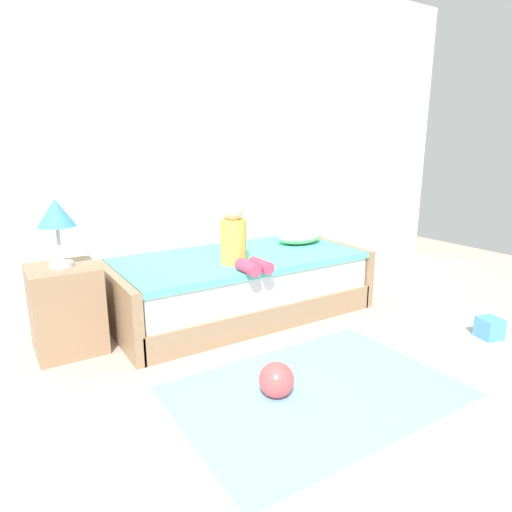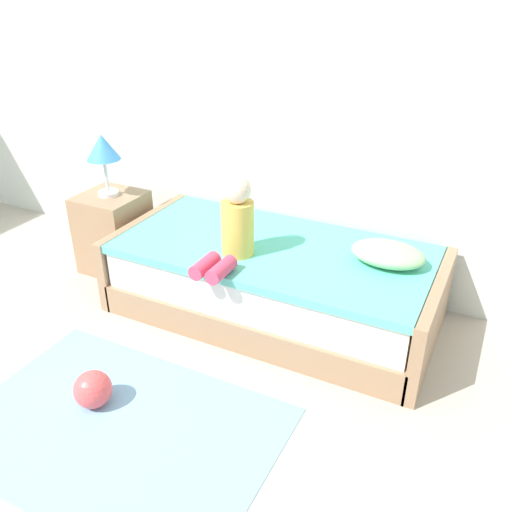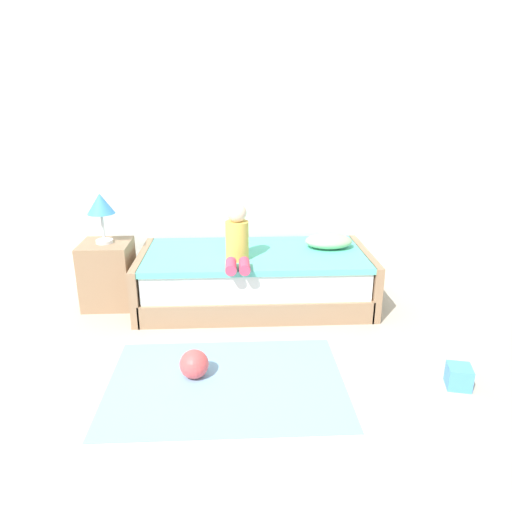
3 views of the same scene
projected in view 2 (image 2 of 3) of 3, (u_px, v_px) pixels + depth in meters
name	position (u px, v px, depth m)	size (l,w,h in m)	color
wall_rear	(229.00, 70.00, 3.66)	(7.20, 0.10, 2.90)	silver
bed	(273.00, 281.00, 3.49)	(2.11, 1.00, 0.50)	#997556
nightstand	(114.00, 232.00, 4.03)	(0.44, 0.44, 0.60)	#997556
table_lamp	(103.00, 150.00, 3.73)	(0.24, 0.24, 0.45)	silver
child_figure	(234.00, 226.00, 3.16)	(0.20, 0.51, 0.50)	gold
pillow	(388.00, 254.00, 3.14)	(0.44, 0.30, 0.13)	#99CC8C
toy_ball	(93.00, 389.00, 2.79)	(0.20, 0.20, 0.20)	#E54C4C
area_rug	(118.00, 428.00, 2.68)	(1.60, 1.10, 0.01)	#7AA8CC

